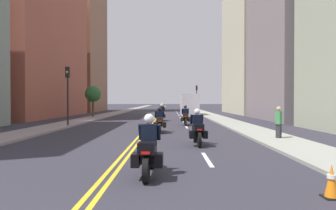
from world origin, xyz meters
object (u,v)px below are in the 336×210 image
(motorcycle_3, at_px, (185,117))
(pedestrian_0, at_px, (279,123))
(street_tree_0, at_px, (93,94))
(traffic_cone_0, at_px, (332,181))
(traffic_light_near, at_px, (68,85))
(motorcycle_4, at_px, (162,114))
(motorcycle_0, at_px, (149,151))
(parked_truck, at_px, (189,106))
(traffic_light_far, at_px, (197,94))
(motorcycle_1, at_px, (197,130))
(motorcycle_2, at_px, (160,122))

(motorcycle_3, height_order, pedestrian_0, pedestrian_0)
(street_tree_0, bearing_deg, traffic_cone_0, -66.72)
(traffic_light_near, bearing_deg, motorcycle_4, 44.01)
(motorcycle_0, height_order, parked_truck, parked_truck)
(motorcycle_3, bearing_deg, traffic_light_near, -170.18)
(motorcycle_0, height_order, traffic_light_far, traffic_light_far)
(motorcycle_0, relative_size, motorcycle_3, 0.97)
(traffic_light_near, relative_size, parked_truck, 0.68)
(street_tree_0, bearing_deg, motorcycle_1, -64.52)
(motorcycle_0, bearing_deg, motorcycle_4, 92.21)
(motorcycle_2, relative_size, traffic_cone_0, 3.33)
(traffic_light_near, relative_size, traffic_light_far, 1.00)
(motorcycle_1, distance_m, street_tree_0, 23.42)
(motorcycle_2, relative_size, traffic_light_near, 0.51)
(motorcycle_1, height_order, traffic_light_near, traffic_light_near)
(traffic_light_far, height_order, pedestrian_0, traffic_light_far)
(street_tree_0, xyz_separation_m, parked_truck, (11.46, 5.78, -1.42))
(traffic_cone_0, distance_m, traffic_light_far, 42.38)
(traffic_light_far, bearing_deg, street_tree_0, -132.88)
(motorcycle_0, relative_size, traffic_light_near, 0.48)
(traffic_light_near, xyz_separation_m, parked_truck, (10.17, 17.89, -1.81))
(motorcycle_1, xyz_separation_m, traffic_light_near, (-8.75, 8.96, 2.43))
(traffic_light_near, bearing_deg, pedestrian_0, -29.66)
(motorcycle_3, relative_size, street_tree_0, 0.60)
(motorcycle_2, distance_m, pedestrian_0, 6.87)
(motorcycle_3, bearing_deg, traffic_light_far, 83.29)
(motorcycle_3, height_order, traffic_cone_0, motorcycle_3)
(motorcycle_1, relative_size, motorcycle_3, 1.00)
(motorcycle_0, relative_size, pedestrian_0, 1.29)
(traffic_cone_0, distance_m, pedestrian_0, 8.83)
(motorcycle_2, distance_m, traffic_light_far, 30.80)
(motorcycle_0, xyz_separation_m, pedestrian_0, (5.87, 6.89, 0.21))
(motorcycle_2, bearing_deg, parked_truck, 78.27)
(pedestrian_0, bearing_deg, motorcycle_0, 178.58)
(motorcycle_1, relative_size, motorcycle_2, 0.98)
(motorcycle_4, distance_m, traffic_cone_0, 22.78)
(traffic_light_near, bearing_deg, motorcycle_0, -63.76)
(motorcycle_0, distance_m, traffic_light_near, 16.04)
(motorcycle_2, xyz_separation_m, parked_truck, (3.24, 21.78, 0.64))
(motorcycle_2, distance_m, motorcycle_3, 5.64)
(motorcycle_2, bearing_deg, pedestrian_0, -33.33)
(motorcycle_2, height_order, traffic_cone_0, motorcycle_2)
(traffic_cone_0, height_order, traffic_light_near, traffic_light_near)
(traffic_light_far, height_order, street_tree_0, traffic_light_far)
(parked_truck, bearing_deg, pedestrian_0, -83.88)
(traffic_cone_0, distance_m, traffic_light_near, 19.38)
(motorcycle_1, xyz_separation_m, traffic_cone_0, (2.00, -6.92, -0.32))
(motorcycle_1, distance_m, pedestrian_0, 4.45)
(pedestrian_0, relative_size, parked_truck, 0.25)
(pedestrian_0, bearing_deg, street_tree_0, 75.09)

